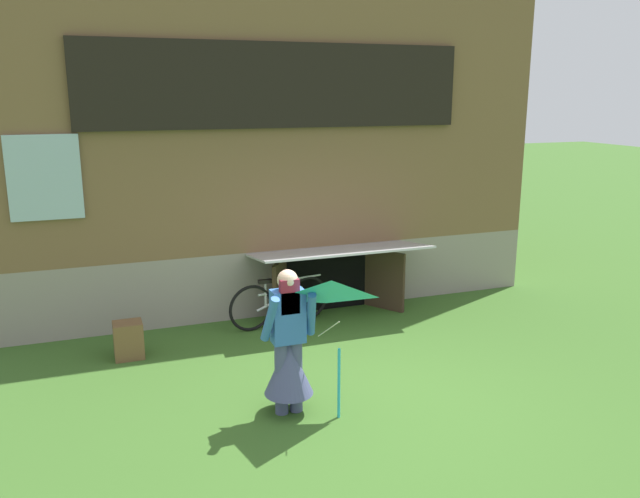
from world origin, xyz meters
name	(u,v)px	position (x,y,z in m)	size (l,w,h in m)	color
ground_plane	(361,398)	(0.00, 0.00, 0.00)	(60.00, 60.00, 0.00)	#386023
log_house	(242,136)	(0.00, 5.24, 2.57)	(8.54, 5.61, 5.13)	gray
person	(289,354)	(-0.84, -0.03, 0.66)	(0.61, 0.52, 1.57)	#474C75
kite	(331,318)	(-0.58, -0.57, 1.20)	(0.96, 1.02, 1.44)	#2DB2CC
bicycle_silver	(280,302)	(-0.17, 2.54, 0.35)	(1.57, 0.31, 0.72)	black
wooden_crate	(129,340)	(-2.32, 2.07, 0.24)	(0.36, 0.31, 0.48)	brown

